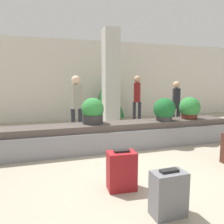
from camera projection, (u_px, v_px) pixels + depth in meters
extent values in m
plane|color=#9E937F|center=(143.00, 178.00, 3.49)|extent=(18.00, 18.00, 0.00)
cube|color=beige|center=(81.00, 80.00, 8.87)|extent=(18.00, 0.06, 3.20)
cube|color=gray|center=(112.00, 139.00, 5.03)|extent=(6.11, 0.77, 0.45)
cube|color=#4C423D|center=(112.00, 126.00, 4.99)|extent=(5.87, 0.61, 0.14)
cube|color=beige|center=(111.00, 80.00, 7.04)|extent=(0.49, 0.49, 3.20)
cube|color=slate|center=(168.00, 194.00, 2.48)|extent=(0.40, 0.24, 0.52)
cube|color=black|center=(169.00, 171.00, 2.44)|extent=(0.22, 0.09, 0.03)
cube|color=maroon|center=(122.00, 171.00, 3.09)|extent=(0.42, 0.30, 0.55)
cube|color=black|center=(122.00, 151.00, 3.05)|extent=(0.22, 0.11, 0.03)
cylinder|color=#4C2319|center=(189.00, 116.00, 5.55)|extent=(0.39, 0.39, 0.15)
sphere|color=#2D7F38|center=(190.00, 107.00, 5.52)|extent=(0.52, 0.52, 0.52)
cylinder|color=#2D2D2D|center=(164.00, 118.00, 5.26)|extent=(0.38, 0.38, 0.14)
sphere|color=#195B28|center=(164.00, 109.00, 5.23)|extent=(0.52, 0.52, 0.52)
cylinder|color=#2D2D2D|center=(93.00, 119.00, 4.89)|extent=(0.45, 0.45, 0.20)
sphere|color=#2D7F38|center=(93.00, 109.00, 4.86)|extent=(0.50, 0.50, 0.50)
cylinder|color=#282833|center=(73.00, 123.00, 5.93)|extent=(0.11, 0.11, 0.81)
cylinder|color=#282833|center=(80.00, 123.00, 5.99)|extent=(0.11, 0.11, 0.81)
cube|color=gray|center=(76.00, 97.00, 5.86)|extent=(0.37, 0.32, 0.64)
sphere|color=beige|center=(76.00, 80.00, 5.80)|extent=(0.24, 0.24, 0.24)
cylinder|color=#282833|center=(134.00, 114.00, 7.63)|extent=(0.11, 0.11, 0.84)
cylinder|color=#282833|center=(140.00, 114.00, 7.69)|extent=(0.11, 0.11, 0.84)
cube|color=maroon|center=(137.00, 92.00, 7.56)|extent=(0.33, 0.37, 0.66)
sphere|color=tan|center=(137.00, 79.00, 7.50)|extent=(0.24, 0.24, 0.24)
cylinder|color=#282833|center=(172.00, 120.00, 6.58)|extent=(0.11, 0.11, 0.75)
cylinder|color=#282833|center=(178.00, 120.00, 6.64)|extent=(0.11, 0.11, 0.75)
cube|color=#232328|center=(176.00, 98.00, 6.52)|extent=(0.30, 0.37, 0.59)
sphere|color=tan|center=(177.00, 85.00, 6.47)|extent=(0.22, 0.22, 0.22)
cylinder|color=#4C331E|center=(108.00, 119.00, 8.58)|extent=(0.16, 0.16, 0.18)
cone|color=#195623|center=(108.00, 94.00, 8.45)|extent=(1.31, 1.31, 1.75)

